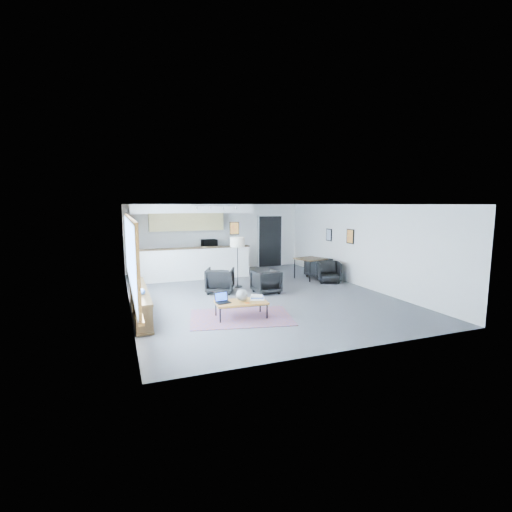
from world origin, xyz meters
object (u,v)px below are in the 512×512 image
object	(u,v)px
dining_table	(310,260)
dining_chair_near	(329,273)
laptop	(222,300)
armchair_left	(220,279)
floor_lamp	(237,244)
dining_chair_far	(318,268)
coffee_table	(241,303)
ceramic_pot	(242,295)
book_stack	(257,297)
armchair_right	(266,280)
microwave	(209,243)

from	to	relation	value
dining_table	dining_chair_near	xyz separation A→B (m)	(0.31, -0.70, -0.34)
laptop	armchair_left	world-z (taller)	armchair_left
floor_lamp	dining_table	size ratio (longest dim) A/B	1.49
armchair_left	floor_lamp	distance (m)	1.32
dining_chair_near	dining_chair_far	bearing A→B (deg)	103.32
coffee_table	ceramic_pot	size ratio (longest dim) A/B	4.53
book_stack	armchair_right	distance (m)	2.23
ceramic_pot	dining_chair_far	distance (m)	5.41
microwave	coffee_table	bearing A→B (deg)	-102.81
laptop	microwave	xyz separation A→B (m)	(1.18, 6.04, 0.67)
armchair_right	dining_chair_near	bearing A→B (deg)	-168.98
dining_table	microwave	bearing A→B (deg)	137.06
coffee_table	dining_table	bearing A→B (deg)	47.03
dining_table	dining_chair_near	distance (m)	0.84
armchair_left	dining_table	distance (m)	3.61
floor_lamp	coffee_table	bearing A→B (deg)	-106.63
dining_chair_near	armchair_left	bearing A→B (deg)	-156.98
laptop	ceramic_pot	xyz separation A→B (m)	(0.46, -0.03, 0.07)
dining_chair_near	coffee_table	bearing A→B (deg)	-125.29
dining_chair_near	armchair_right	bearing A→B (deg)	-144.44
coffee_table	armchair_right	bearing A→B (deg)	58.72
book_stack	floor_lamp	distance (m)	3.22
laptop	armchair_right	distance (m)	2.71
armchair_left	armchair_right	size ratio (longest dim) A/B	1.08
coffee_table	dining_chair_far	size ratio (longest dim) A/B	1.90
ceramic_pot	dining_table	xyz separation A→B (m)	(3.66, 3.34, 0.15)
book_stack	armchair_left	bearing A→B (deg)	94.95
dining_table	armchair_right	bearing A→B (deg)	-148.57
laptop	dining_chair_near	world-z (taller)	dining_chair_near
floor_lamp	dining_chair_far	xyz separation A→B (m)	(3.21, 0.51, -1.05)
dining_table	book_stack	bearing A→B (deg)	-134.45
book_stack	coffee_table	bearing A→B (deg)	-174.78
armchair_left	dining_chair_far	distance (m)	4.07
armchair_right	ceramic_pot	bearing A→B (deg)	50.62
coffee_table	armchair_left	xyz separation A→B (m)	(0.19, 2.54, 0.05)
armchair_right	dining_chair_near	distance (m)	2.64
microwave	dining_chair_far	bearing A→B (deg)	-42.71
armchair_right	microwave	distance (m)	4.23
coffee_table	laptop	size ratio (longest dim) A/B	3.46
book_stack	armchair_right	world-z (taller)	armchair_right
armchair_right	laptop	bearing A→B (deg)	42.27
dining_chair_far	book_stack	bearing A→B (deg)	21.41
ceramic_pot	microwave	size ratio (longest dim) A/B	0.48
laptop	dining_chair_far	world-z (taller)	dining_chair_far
book_stack	dining_chair_near	distance (m)	4.46
dining_chair_far	microwave	world-z (taller)	microwave
ceramic_pot	armchair_left	bearing A→B (deg)	86.33
coffee_table	book_stack	size ratio (longest dim) A/B	3.03
ceramic_pot	armchair_left	world-z (taller)	armchair_left
armchair_right	microwave	xyz separation A→B (m)	(-0.70, 4.10, 0.75)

